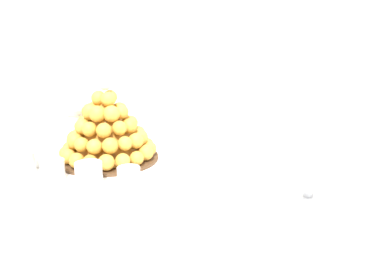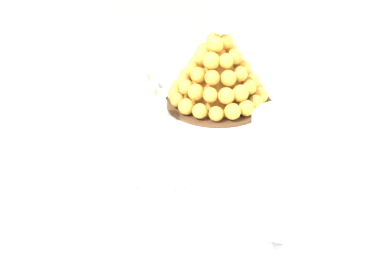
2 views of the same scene
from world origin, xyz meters
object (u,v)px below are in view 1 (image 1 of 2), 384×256
serving_tray (113,172)px  dessert_cup_mid_left (53,171)px  creme_brulee_ramekin (46,157)px  macaron_goblet (313,133)px  dessert_cup_centre (89,175)px  dessert_cup_right (178,186)px  wine_glass (77,107)px  dessert_cup_mid_right (129,181)px  croquembouche (107,129)px  dessert_cup_left (23,165)px

serving_tray → dessert_cup_mid_left: dessert_cup_mid_left is taller
creme_brulee_ramekin → macaron_goblet: size_ratio=0.40×
dessert_cup_mid_left → dessert_cup_centre: size_ratio=0.91×
dessert_cup_right → macaron_goblet: bearing=18.3°
serving_tray → wine_glass: bearing=140.8°
creme_brulee_ramekin → dessert_cup_mid_right: bearing=-22.0°
croquembouche → macaron_goblet: 0.53m
croquembouche → wine_glass: bearing=148.9°
wine_glass → creme_brulee_ramekin: bearing=-92.2°
dessert_cup_left → macaron_goblet: 0.68m
dessert_cup_centre → creme_brulee_ramekin: size_ratio=0.61×
croquembouche → wine_glass: 0.17m
macaron_goblet → wine_glass: 0.69m
dessert_cup_left → dessert_cup_right: bearing=-0.6°
dessert_cup_left → croquembouche: bearing=49.6°
dessert_cup_left → dessert_cup_centre: (0.19, -0.01, 0.00)m
dessert_cup_left → wine_glass: (-0.00, 0.25, 0.09)m
dessert_cup_mid_left → macaron_goblet: macaron_goblet is taller
dessert_cup_centre → dessert_cup_mid_right: bearing=-3.5°
dessert_cup_mid_right → croquembouche: bearing=129.5°
serving_tray → dessert_cup_right: 0.23m
dessert_cup_centre → dessert_cup_mid_right: (0.10, -0.01, 0.00)m
dessert_cup_centre → macaron_goblet: macaron_goblet is taller
serving_tray → macaron_goblet: 0.49m
dessert_cup_centre → dessert_cup_right: 0.21m
macaron_goblet → wine_glass: bearing=165.8°
dessert_cup_mid_right → dessert_cup_right: bearing=9.0°
dessert_cup_left → dessert_cup_centre: same height
dessert_cup_mid_right → macaron_goblet: 0.40m
croquembouche → dessert_cup_centre: size_ratio=4.38×
dessert_cup_mid_left → serving_tray: bearing=43.6°
dessert_cup_left → wine_glass: size_ratio=0.33×
dessert_cup_mid_left → wine_glass: bearing=110.1°
creme_brulee_ramekin → macaron_goblet: (0.67, -0.02, 0.13)m
croquembouche → dessert_cup_centre: bearing=-74.2°
dessert_cup_mid_left → dessert_cup_right: (0.31, 0.00, 0.00)m
serving_tray → creme_brulee_ramekin: creme_brulee_ramekin is taller
creme_brulee_ramekin → wine_glass: bearing=87.8°
serving_tray → dessert_cup_left: (-0.19, -0.09, 0.03)m
dessert_cup_left → macaron_goblet: size_ratio=0.24×
dessert_cup_mid_right → dessert_cup_mid_left: bearing=176.5°
dessert_cup_centre → macaron_goblet: 0.49m
wine_glass → macaron_goblet: bearing=-14.2°
croquembouche → dessert_cup_right: 0.31m
dessert_cup_right → macaron_goblet: (0.26, 0.09, 0.12)m
dessert_cup_centre → dessert_cup_right: (0.21, 0.01, -0.00)m
dessert_cup_right → creme_brulee_ramekin: size_ratio=0.50×
dessert_cup_mid_right → dessert_cup_right: 0.11m
dessert_cup_centre → dessert_cup_left: bearing=175.6°
croquembouche → dessert_cup_left: bearing=-130.4°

